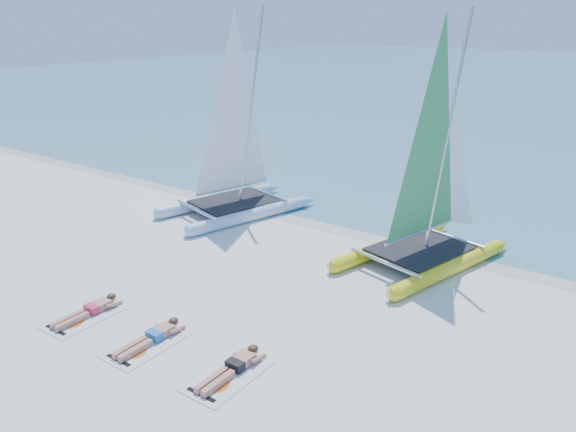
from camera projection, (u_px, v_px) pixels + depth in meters
name	position (u px, v px, depth m)	size (l,w,h in m)	color
ground	(241.00, 288.00, 14.74)	(140.00, 140.00, 0.00)	white
wet_sand_strip	(346.00, 228.00, 18.96)	(140.00, 1.40, 0.01)	silver
catamaran_blue	(235.00, 153.00, 19.73)	(3.95, 5.91, 7.39)	#BBE4F6
catamaran_yellow	(436.00, 184.00, 15.83)	(3.81, 5.85, 7.26)	#FCF21A
towel_a	(84.00, 317.00, 13.31)	(1.00, 1.85, 0.02)	silver
sunbather_a	(90.00, 310.00, 13.42)	(0.37, 1.73, 0.26)	tan
towel_b	(147.00, 344.00, 12.19)	(1.00, 1.85, 0.02)	silver
sunbather_b	(153.00, 336.00, 12.30)	(0.37, 1.73, 0.26)	tan
towel_c	(228.00, 376.00, 11.13)	(1.00, 1.85, 0.02)	silver
sunbather_c	(234.00, 366.00, 11.24)	(0.37, 1.73, 0.26)	tan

